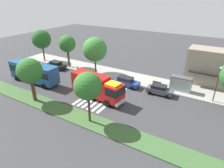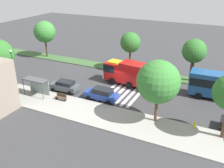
{
  "view_description": "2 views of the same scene",
  "coord_description": "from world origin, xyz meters",
  "px_view_note": "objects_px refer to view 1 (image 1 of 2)",
  "views": [
    {
      "loc": [
        13.88,
        -23.8,
        15.39
      ],
      "look_at": [
        -1.2,
        1.46,
        1.44
      ],
      "focal_mm": 30.82,
      "sensor_mm": 36.0,
      "label": 1
    },
    {
      "loc": [
        -14.99,
        31.97,
        16.13
      ],
      "look_at": [
        -0.17,
        1.57,
        1.13
      ],
      "focal_mm": 40.16,
      "sensor_mm": 36.0,
      "label": 2
    }
  ],
  "objects_px": {
    "parked_car_west": "(56,65)",
    "bench_near_shelter": "(157,83)",
    "street_lamp": "(218,81)",
    "sidewalk_tree_far_west": "(41,39)",
    "sidewalk_tree_west": "(67,44)",
    "sidewalk_tree_center": "(95,50)",
    "parked_car_mid": "(126,82)",
    "fire_hydrant": "(78,68)",
    "transit_bus": "(34,71)",
    "bus_stop_shelter": "(181,82)",
    "median_tree_far_west": "(30,71)",
    "median_tree_west": "(88,86)",
    "fire_truck": "(98,86)",
    "parked_car_east": "(160,90)"
  },
  "relations": [
    {
      "from": "bus_stop_shelter",
      "to": "street_lamp",
      "type": "distance_m",
      "value": 5.63
    },
    {
      "from": "bus_stop_shelter",
      "to": "fire_hydrant",
      "type": "relative_size",
      "value": 5.0
    },
    {
      "from": "parked_car_mid",
      "to": "fire_hydrant",
      "type": "bearing_deg",
      "value": 173.13
    },
    {
      "from": "transit_bus",
      "to": "median_tree_far_west",
      "type": "distance_m",
      "value": 7.99
    },
    {
      "from": "sidewalk_tree_center",
      "to": "parked_car_mid",
      "type": "bearing_deg",
      "value": -14.77
    },
    {
      "from": "parked_car_mid",
      "to": "bench_near_shelter",
      "type": "bearing_deg",
      "value": 29.76
    },
    {
      "from": "parked_car_mid",
      "to": "median_tree_far_west",
      "type": "height_order",
      "value": "median_tree_far_west"
    },
    {
      "from": "fire_truck",
      "to": "bus_stop_shelter",
      "type": "relative_size",
      "value": 2.76
    },
    {
      "from": "parked_car_west",
      "to": "fire_hydrant",
      "type": "xyz_separation_m",
      "value": [
        4.71,
        1.7,
        -0.39
      ]
    },
    {
      "from": "sidewalk_tree_far_west",
      "to": "median_tree_west",
      "type": "bearing_deg",
      "value": -30.12
    },
    {
      "from": "fire_truck",
      "to": "parked_car_east",
      "type": "xyz_separation_m",
      "value": [
        8.1,
        6.26,
        -1.21
      ]
    },
    {
      "from": "parked_car_mid",
      "to": "transit_bus",
      "type": "xyz_separation_m",
      "value": [
        -15.63,
        -7.37,
        1.29
      ]
    },
    {
      "from": "bus_stop_shelter",
      "to": "median_tree_far_west",
      "type": "relative_size",
      "value": 0.51
    },
    {
      "from": "sidewalk_tree_far_west",
      "to": "sidewalk_tree_center",
      "type": "height_order",
      "value": "sidewalk_tree_far_west"
    },
    {
      "from": "median_tree_far_west",
      "to": "fire_hydrant",
      "type": "relative_size",
      "value": 9.75
    },
    {
      "from": "parked_car_east",
      "to": "fire_hydrant",
      "type": "distance_m",
      "value": 19.07
    },
    {
      "from": "median_tree_west",
      "to": "parked_car_east",
      "type": "bearing_deg",
      "value": 65.95
    },
    {
      "from": "street_lamp",
      "to": "sidewalk_tree_center",
      "type": "bearing_deg",
      "value": 178.98
    },
    {
      "from": "parked_car_west",
      "to": "street_lamp",
      "type": "bearing_deg",
      "value": 4.5
    },
    {
      "from": "fire_hydrant",
      "to": "sidewalk_tree_center",
      "type": "bearing_deg",
      "value": 6.44
    },
    {
      "from": "bus_stop_shelter",
      "to": "median_tree_west",
      "type": "distance_m",
      "value": 17.23
    },
    {
      "from": "parked_car_east",
      "to": "fire_hydrant",
      "type": "relative_size",
      "value": 6.25
    },
    {
      "from": "parked_car_west",
      "to": "bus_stop_shelter",
      "type": "relative_size",
      "value": 1.25
    },
    {
      "from": "parked_car_west",
      "to": "bench_near_shelter",
      "type": "xyz_separation_m",
      "value": [
        22.38,
        2.72,
        -0.29
      ]
    },
    {
      "from": "sidewalk_tree_center",
      "to": "median_tree_far_west",
      "type": "xyz_separation_m",
      "value": [
        -1.54,
        -14.32,
        -0.12
      ]
    },
    {
      "from": "sidewalk_tree_west",
      "to": "median_tree_far_west",
      "type": "xyz_separation_m",
      "value": [
        5.86,
        -14.32,
        -0.33
      ]
    },
    {
      "from": "transit_bus",
      "to": "sidewalk_tree_west",
      "type": "height_order",
      "value": "sidewalk_tree_west"
    },
    {
      "from": "transit_bus",
      "to": "fire_hydrant",
      "type": "xyz_separation_m",
      "value": [
        2.86,
        9.07,
        -1.69
      ]
    },
    {
      "from": "parked_car_west",
      "to": "parked_car_mid",
      "type": "xyz_separation_m",
      "value": [
        17.48,
        -0.0,
        0.01
      ]
    },
    {
      "from": "parked_car_west",
      "to": "fire_hydrant",
      "type": "distance_m",
      "value": 5.02
    },
    {
      "from": "parked_car_mid",
      "to": "street_lamp",
      "type": "relative_size",
      "value": 0.83
    },
    {
      "from": "street_lamp",
      "to": "median_tree_west",
      "type": "distance_m",
      "value": 19.39
    },
    {
      "from": "transit_bus",
      "to": "sidewalk_tree_center",
      "type": "height_order",
      "value": "sidewalk_tree_center"
    },
    {
      "from": "parked_car_mid",
      "to": "sidewalk_tree_far_west",
      "type": "bearing_deg",
      "value": 175.44
    },
    {
      "from": "median_tree_far_west",
      "to": "fire_hydrant",
      "type": "xyz_separation_m",
      "value": [
        -2.9,
        13.82,
        -4.53
      ]
    },
    {
      "from": "bus_stop_shelter",
      "to": "median_tree_west",
      "type": "bearing_deg",
      "value": -118.57
    },
    {
      "from": "bus_stop_shelter",
      "to": "bench_near_shelter",
      "type": "xyz_separation_m",
      "value": [
        -4.0,
        -0.01,
        -1.3
      ]
    },
    {
      "from": "sidewalk_tree_far_west",
      "to": "sidewalk_tree_west",
      "type": "bearing_deg",
      "value": 0.0
    },
    {
      "from": "parked_car_east",
      "to": "median_tree_west",
      "type": "height_order",
      "value": "median_tree_west"
    },
    {
      "from": "parked_car_west",
      "to": "median_tree_far_west",
      "type": "distance_m",
      "value": 14.9
    },
    {
      "from": "fire_truck",
      "to": "parked_car_mid",
      "type": "height_order",
      "value": "fire_truck"
    },
    {
      "from": "street_lamp",
      "to": "median_tree_far_west",
      "type": "relative_size",
      "value": 0.83
    },
    {
      "from": "bench_near_shelter",
      "to": "parked_car_mid",
      "type": "bearing_deg",
      "value": -150.94
    },
    {
      "from": "median_tree_west",
      "to": "fire_hydrant",
      "type": "relative_size",
      "value": 9.79
    },
    {
      "from": "transit_bus",
      "to": "fire_hydrant",
      "type": "distance_m",
      "value": 9.66
    },
    {
      "from": "sidewalk_tree_far_west",
      "to": "sidewalk_tree_west",
      "type": "relative_size",
      "value": 1.07
    },
    {
      "from": "parked_car_east",
      "to": "transit_bus",
      "type": "distance_m",
      "value": 23.1
    },
    {
      "from": "parked_car_mid",
      "to": "fire_hydrant",
      "type": "relative_size",
      "value": 6.77
    },
    {
      "from": "parked_car_mid",
      "to": "sidewalk_tree_center",
      "type": "distance_m",
      "value": 9.62
    },
    {
      "from": "parked_car_west",
      "to": "parked_car_mid",
      "type": "height_order",
      "value": "parked_car_mid"
    }
  ]
}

